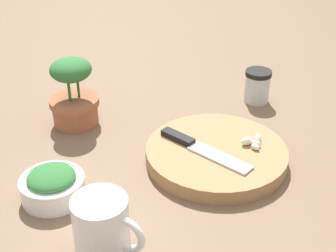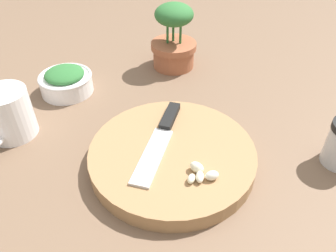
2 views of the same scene
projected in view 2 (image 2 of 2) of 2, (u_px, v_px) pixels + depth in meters
name	position (u px, v px, depth m)	size (l,w,h in m)	color
ground_plane	(162.00, 130.00, 0.66)	(5.00, 5.00, 0.00)	brown
cutting_board	(172.00, 156.00, 0.58)	(0.29, 0.29, 0.03)	#9E754C
chef_knife	(162.00, 135.00, 0.60)	(0.11, 0.21, 0.01)	black
garlic_cloves	(201.00, 173.00, 0.52)	(0.05, 0.05, 0.02)	silver
herb_bowl	(66.00, 81.00, 0.76)	(0.12, 0.12, 0.06)	white
coffee_mug	(7.00, 114.00, 0.62)	(0.09, 0.13, 0.10)	white
potted_herb	(174.00, 40.00, 0.83)	(0.12, 0.12, 0.16)	#A35B3D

